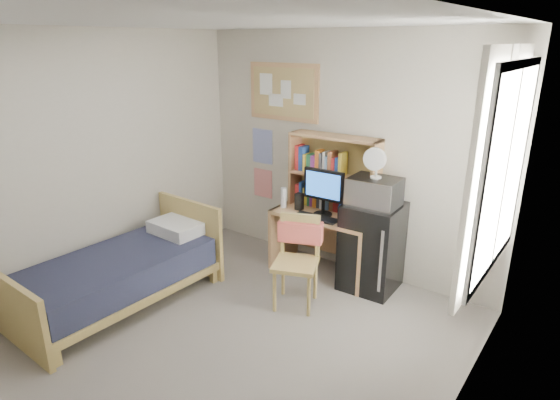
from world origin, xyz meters
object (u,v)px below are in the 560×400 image
Objects in this scene: monitor at (323,193)px; microwave at (375,192)px; speaker_left at (299,202)px; desk at (325,243)px; mini_fridge at (372,246)px; desk_fan at (377,164)px; desk_chair at (296,263)px; speaker_right at (348,214)px; bed at (119,280)px; bulletin_board at (284,92)px.

microwave is (0.56, 0.05, 0.11)m from monitor.
desk is at bearing 11.31° from speaker_left.
monitor reaches higher than mini_fridge.
mini_fridge is at bearing 90.00° from microwave.
desk_fan reaches higher than monitor.
desk_chair reaches higher than speaker_left.
speaker_right is (0.17, 0.70, 0.34)m from desk_chair.
speaker_right is 0.33× the size of microwave.
microwave is (0.86, 0.06, 0.26)m from speaker_left.
mini_fridge is 2.55m from bed.
bulletin_board is at bearing 109.10° from desk_chair.
bed is at bearing -138.52° from desk_fan.
mini_fridge is 1.93× the size of microwave.
desk is 7.20× the size of speaker_right.
monitor is at bearing -180.00° from speaker_right.
microwave reaches higher than speaker_right.
microwave is (0.26, 0.04, 0.28)m from speaker_right.
mini_fridge reaches higher than bed.
bulletin_board is at bearing 77.88° from bed.
speaker_left is at bearing 100.22° from desk_chair.
bulletin_board is 1.61m from microwave.
mini_fridge reaches higher than speaker_right.
speaker_left is at bearing -178.15° from desk_fan.
microwave reaches higher than desk_chair.
desk_fan reaches higher than mini_fridge.
bulletin_board reaches higher than desk.
bulletin_board is 1.02× the size of mini_fridge.
mini_fridge reaches higher than desk_chair.
bed is at bearing -138.52° from microwave.
bed is 2.24m from monitor.
desk is 2.17m from bed.
desk is at bearing 90.00° from monitor.
speaker_right is (0.60, 0.02, -0.01)m from speaker_left.
mini_fridge is 1.88× the size of monitor.
desk_chair is at bearing -121.40° from mini_fridge.
desk_chair is 1.74m from bed.
microwave is at bearing 3.40° from monitor.
speaker_right is (1.57, 1.71, 0.53)m from bed.
desk_chair is (0.13, -0.75, 0.09)m from desk.
desk is 1.13m from desk_fan.
bulletin_board reaches higher than microwave.
bulletin_board is 2.02m from desk_chair.
monitor is (-0.13, 0.69, 0.50)m from desk_chair.
desk_chair is at bearing 37.27° from bed.
speaker_right is at bearing -173.02° from desk_fan.
microwave is 1.74× the size of desk_fan.
desk_chair reaches higher than desk.
bulletin_board is 0.51× the size of bed.
microwave is (0.00, -0.02, 0.60)m from mini_fridge.
monitor is at bearing -176.96° from desk_fan.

